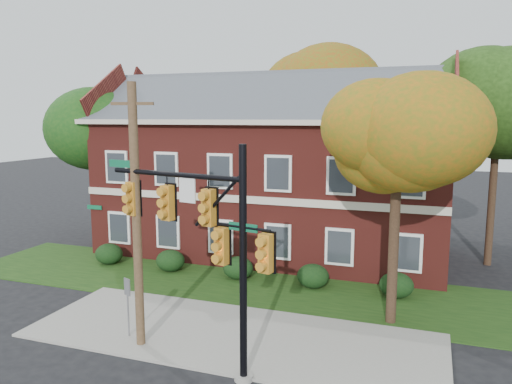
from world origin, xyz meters
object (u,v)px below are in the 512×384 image
(hedge_center, at_px, (238,268))
(hedge_far_right, at_px, (396,285))
(tree_near_right, at_px, (405,138))
(tree_left_rear, at_px, (108,129))
(hedge_right, at_px, (313,276))
(hedge_left, at_px, (170,261))
(hedge_far_left, at_px, (109,254))
(utility_pole, at_px, (136,217))
(traffic_signal, at_px, (208,232))
(tree_right_rear, at_px, (507,101))
(apartment_building, at_px, (273,161))
(sign_post, at_px, (128,298))
(tree_far_rear, at_px, (328,94))

(hedge_center, relative_size, hedge_far_right, 1.00)
(tree_near_right, relative_size, tree_left_rear, 0.97)
(hedge_right, bearing_deg, hedge_left, 180.00)
(hedge_far_left, relative_size, utility_pole, 0.17)
(hedge_left, distance_m, hedge_center, 3.50)
(hedge_left, distance_m, traffic_signal, 10.45)
(utility_pole, bearing_deg, hedge_far_right, 28.76)
(hedge_center, xyz_separation_m, tree_right_rear, (11.31, 6.11, 7.60))
(hedge_far_right, bearing_deg, apartment_building, 143.11)
(apartment_building, height_order, hedge_far_right, apartment_building)
(hedge_far_right, xyz_separation_m, sign_post, (-8.20, -6.94, 0.88))
(apartment_building, distance_m, tree_left_rear, 9.94)
(hedge_far_right, relative_size, tree_right_rear, 0.13)
(tree_left_rear, distance_m, tree_right_rear, 21.19)
(apartment_building, height_order, sign_post, apartment_building)
(sign_post, bearing_deg, hedge_right, 77.78)
(hedge_center, xyz_separation_m, traffic_signal, (2.25, -7.95, 3.61))
(hedge_far_left, distance_m, tree_right_rear, 20.75)
(apartment_building, relative_size, hedge_left, 13.43)
(hedge_right, xyz_separation_m, hedge_far_right, (3.50, 0.00, 0.00))
(tree_right_rear, distance_m, sign_post, 19.29)
(traffic_signal, bearing_deg, sign_post, 175.77)
(hedge_far_left, relative_size, sign_post, 0.67)
(tree_near_right, bearing_deg, hedge_left, 165.19)
(hedge_center, bearing_deg, hedge_right, 0.00)
(hedge_far_right, relative_size, tree_left_rear, 0.16)
(tree_near_right, bearing_deg, tree_right_rear, 65.42)
(hedge_far_right, height_order, tree_right_rear, tree_right_rear)
(sign_post, bearing_deg, tree_right_rear, 68.08)
(hedge_right, relative_size, utility_pole, 0.17)
(utility_pole, bearing_deg, apartment_building, 72.21)
(apartment_building, bearing_deg, tree_right_rear, 4.33)
(hedge_right, distance_m, tree_near_right, 7.72)
(apartment_building, distance_m, tree_far_rear, 8.84)
(hedge_left, bearing_deg, sign_post, -71.66)
(hedge_left, distance_m, hedge_far_right, 10.50)
(hedge_right, bearing_deg, hedge_center, 180.00)
(hedge_right, xyz_separation_m, utility_pole, (-4.00, -7.31, 3.75))
(apartment_building, bearing_deg, hedge_right, -56.33)
(hedge_center, height_order, tree_left_rear, tree_left_rear)
(utility_pole, bearing_deg, sign_post, 136.75)
(apartment_building, bearing_deg, hedge_far_left, -143.11)
(apartment_building, relative_size, sign_post, 9.05)
(sign_post, bearing_deg, hedge_far_left, 151.76)
(tree_near_right, height_order, tree_far_rear, tree_far_rear)
(tree_near_right, distance_m, tree_far_rear, 17.12)
(traffic_signal, bearing_deg, tree_right_rear, 69.24)
(hedge_left, bearing_deg, tree_right_rear, 22.42)
(apartment_building, xyz_separation_m, hedge_far_left, (-7.00, -5.25, -4.46))
(apartment_building, xyz_separation_m, hedge_center, (0.00, -5.25, -4.46))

